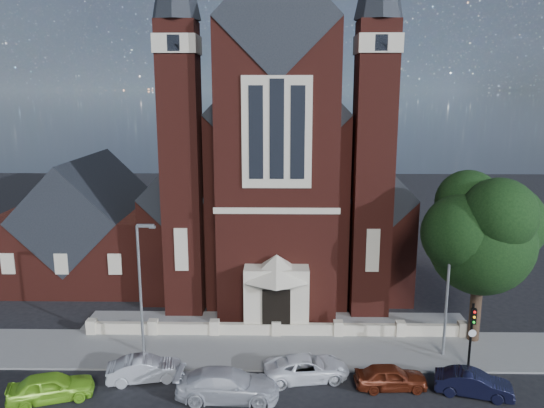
{
  "coord_description": "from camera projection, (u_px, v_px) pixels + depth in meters",
  "views": [
    {
      "loc": [
        0.21,
        -25.28,
        15.59
      ],
      "look_at": [
        -0.36,
        12.0,
        7.58
      ],
      "focal_mm": 35.0,
      "sensor_mm": 36.0,
      "label": 1
    }
  ],
  "objects": [
    {
      "name": "parish_hall",
      "position": [
        89.0,
        230.0,
        44.99
      ],
      "size": [
        12.0,
        12.2,
        10.24
      ],
      "color": "#4E1B14",
      "rests_on": "ground"
    },
    {
      "name": "ground",
      "position": [
        277.0,
        288.0,
        42.65
      ],
      "size": [
        120.0,
        120.0,
        0.0
      ],
      "primitive_type": "plane",
      "color": "black",
      "rests_on": "ground"
    },
    {
      "name": "street_lamp_left",
      "position": [
        141.0,
        282.0,
        31.05
      ],
      "size": [
        1.16,
        0.22,
        8.09
      ],
      "color": "gray",
      "rests_on": "ground"
    },
    {
      "name": "car_silver_a",
      "position": [
        145.0,
        369.0,
        28.96
      ],
      "size": [
        4.27,
        2.26,
        1.34
      ],
      "primitive_type": "imported",
      "rotation": [
        0.0,
        0.0,
        1.79
      ],
      "color": "#A3A6AA",
      "rests_on": "ground"
    },
    {
      "name": "car_white_suv",
      "position": [
        307.0,
        368.0,
        29.13
      ],
      "size": [
        4.99,
        2.91,
        1.31
      ],
      "primitive_type": "imported",
      "rotation": [
        0.0,
        0.0,
        1.74
      ],
      "color": "white",
      "rests_on": "ground"
    },
    {
      "name": "pavement_strip",
      "position": [
        276.0,
        351.0,
        32.39
      ],
      "size": [
        60.0,
        5.0,
        0.12
      ],
      "primitive_type": "cube",
      "color": "slate",
      "rests_on": "ground"
    },
    {
      "name": "forecourt_wall",
      "position": [
        276.0,
        336.0,
        34.35
      ],
      "size": [
        24.0,
        0.4,
        0.9
      ],
      "primitive_type": "cube",
      "color": "beige",
      "rests_on": "ground"
    },
    {
      "name": "car_lime_van",
      "position": [
        51.0,
        387.0,
        27.14
      ],
      "size": [
        4.55,
        2.95,
        1.44
      ],
      "primitive_type": "imported",
      "rotation": [
        0.0,
        0.0,
        1.89
      ],
      "color": "#85CC28",
      "rests_on": "ground"
    },
    {
      "name": "church",
      "position": [
        278.0,
        173.0,
        48.7
      ],
      "size": [
        20.01,
        34.9,
        29.2
      ],
      "color": "#4E1B14",
      "rests_on": "ground"
    },
    {
      "name": "forecourt_paving",
      "position": [
        276.0,
        323.0,
        36.3
      ],
      "size": [
        26.0,
        3.0,
        0.14
      ],
      "primitive_type": "cube",
      "color": "slate",
      "rests_on": "ground"
    },
    {
      "name": "street_lamp_right",
      "position": [
        449.0,
        284.0,
        30.78
      ],
      "size": [
        1.16,
        0.22,
        8.09
      ],
      "color": "gray",
      "rests_on": "ground"
    },
    {
      "name": "car_dark_red",
      "position": [
        391.0,
        377.0,
        28.2
      ],
      "size": [
        3.9,
        1.69,
        1.31
      ],
      "primitive_type": "imported",
      "rotation": [
        0.0,
        0.0,
        1.61
      ],
      "color": "#5A1F0F",
      "rests_on": "ground"
    },
    {
      "name": "car_silver_b",
      "position": [
        228.0,
        385.0,
        27.24
      ],
      "size": [
        5.34,
        2.22,
        1.54
      ],
      "primitive_type": "imported",
      "rotation": [
        0.0,
        0.0,
        1.56
      ],
      "color": "silver",
      "rests_on": "ground"
    },
    {
      "name": "traffic_signal",
      "position": [
        472.0,
        328.0,
        29.65
      ],
      "size": [
        0.28,
        0.42,
        4.0
      ],
      "color": "black",
      "rests_on": "ground"
    },
    {
      "name": "street_tree",
      "position": [
        485.0,
        237.0,
        31.92
      ],
      "size": [
        6.4,
        6.6,
        10.7
      ],
      "color": "black",
      "rests_on": "ground"
    },
    {
      "name": "car_navy",
      "position": [
        473.0,
        384.0,
        27.57
      ],
      "size": [
        4.13,
        2.36,
        1.29
      ],
      "primitive_type": "imported",
      "rotation": [
        0.0,
        0.0,
        1.3
      ],
      "color": "black",
      "rests_on": "ground"
    }
  ]
}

